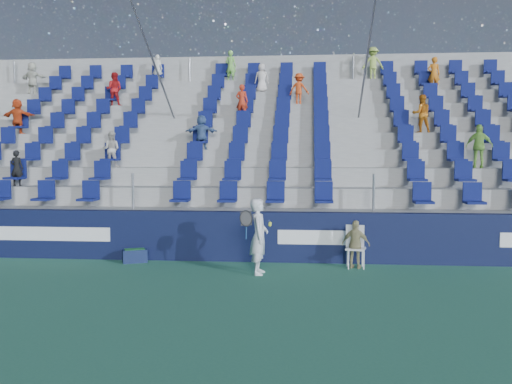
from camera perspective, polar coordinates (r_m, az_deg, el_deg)
ground at (r=10.83m, az=-2.46°, el=-10.05°), size 70.00×70.00×0.00m
sponsor_wall at (r=13.78m, az=-0.69°, el=-4.46°), size 24.00×0.32×1.20m
grandstand at (r=18.71m, az=0.90°, el=2.50°), size 24.00×8.17×6.63m
tennis_player at (r=12.29m, az=0.29°, el=-4.44°), size 0.69×0.64×1.64m
line_judge_chair at (r=13.27m, az=9.90°, el=-5.08°), size 0.50×0.51×0.96m
line_judge at (r=13.12m, az=9.95°, el=-5.18°), size 0.69×0.45×1.09m
ball_bin at (r=14.01m, az=-12.03°, el=-6.18°), size 0.67×0.56×0.32m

